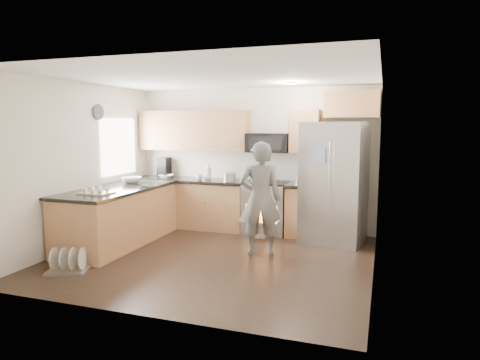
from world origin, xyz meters
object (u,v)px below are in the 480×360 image
(stove_range, at_px, (266,196))
(person, at_px, (260,199))
(dish_rack, at_px, (69,265))
(refrigerator, at_px, (334,183))

(stove_range, height_order, person, stove_range)
(person, distance_m, dish_rack, 2.80)
(dish_rack, bearing_deg, refrigerator, 39.29)
(refrigerator, relative_size, dish_rack, 3.14)
(refrigerator, bearing_deg, person, -122.80)
(refrigerator, distance_m, dish_rack, 4.19)
(refrigerator, bearing_deg, stove_range, 178.68)
(person, bearing_deg, dish_rack, 16.87)
(stove_range, relative_size, dish_rack, 2.83)
(person, xyz_separation_m, dish_rack, (-2.20, -1.55, -0.76))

